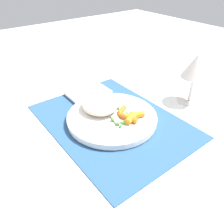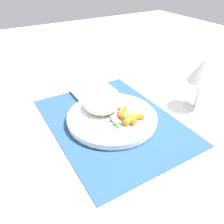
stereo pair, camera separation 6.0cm
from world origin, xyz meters
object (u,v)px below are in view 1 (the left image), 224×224
object	(u,v)px
rice_mound	(99,105)
napkin	(88,93)
fork	(107,108)
wine_glass	(196,67)
plate	(112,117)
carrot_portion	(130,116)

from	to	relation	value
rice_mound	napkin	size ratio (longest dim) A/B	0.82
fork	wine_glass	size ratio (longest dim) A/B	1.25
plate	wine_glass	xyz separation A→B (m)	(0.06, 0.26, 0.10)
napkin	plate	bearing A→B (deg)	-9.40
carrot_portion	wine_glass	xyz separation A→B (m)	(0.02, 0.23, 0.08)
rice_mound	carrot_portion	bearing A→B (deg)	25.77
rice_mound	carrot_portion	xyz separation A→B (m)	(0.08, 0.04, -0.01)
rice_mound	fork	xyz separation A→B (m)	(0.01, 0.02, -0.01)
plate	napkin	size ratio (longest dim) A/B	1.85
fork	wine_glass	bearing A→B (deg)	69.74
napkin	carrot_portion	bearing A→B (deg)	0.57
wine_glass	napkin	world-z (taller)	wine_glass
fork	napkin	distance (m)	0.13
fork	wine_glass	xyz separation A→B (m)	(0.09, 0.25, 0.09)
fork	napkin	xyz separation A→B (m)	(-0.13, 0.02, -0.01)
plate	carrot_portion	size ratio (longest dim) A/B	3.02
fork	wine_glass	distance (m)	0.28
wine_glass	rice_mound	bearing A→B (deg)	-110.81
plate	rice_mound	distance (m)	0.05
plate	wine_glass	bearing A→B (deg)	76.77
carrot_portion	napkin	size ratio (longest dim) A/B	0.61
fork	plate	bearing A→B (deg)	-14.44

